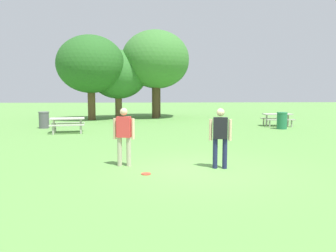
{
  "coord_description": "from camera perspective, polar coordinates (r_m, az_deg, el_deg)",
  "views": [
    {
      "loc": [
        -1.42,
        -8.73,
        2.07
      ],
      "look_at": [
        -0.77,
        1.85,
        1.0
      ],
      "focal_mm": 35.69,
      "sensor_mm": 36.0,
      "label": 1
    }
  ],
  "objects": [
    {
      "name": "picnic_table_near",
      "position": [
        17.88,
        -16.8,
        0.68
      ],
      "size": [
        1.92,
        1.7,
        0.77
      ],
      "color": "beige",
      "rests_on": "ground"
    },
    {
      "name": "picnic_table_far",
      "position": [
        21.58,
        18.18,
        1.47
      ],
      "size": [
        1.75,
        1.48,
        0.77
      ],
      "color": "#B2ADA3",
      "rests_on": "ground"
    },
    {
      "name": "trash_can_beside_table",
      "position": [
        20.6,
        -20.42,
        0.98
      ],
      "size": [
        0.59,
        0.59,
        0.96
      ],
      "color": "#515156",
      "rests_on": "ground"
    },
    {
      "name": "person_thrower",
      "position": [
        9.13,
        8.91,
        -1.4
      ],
      "size": [
        0.6,
        0.28,
        1.64
      ],
      "color": "#1E234C",
      "rests_on": "ground"
    },
    {
      "name": "tree_slender_mid",
      "position": [
        28.49,
        -1.89,
        10.94
      ],
      "size": [
        5.35,
        5.35,
        6.94
      ],
      "color": "#4C3823",
      "rests_on": "ground"
    },
    {
      "name": "ground_plane",
      "position": [
        9.08,
        5.61,
        -7.43
      ],
      "size": [
        120.0,
        120.0,
        0.0
      ],
      "primitive_type": "plane",
      "color": "#609947"
    },
    {
      "name": "frisbee",
      "position": [
        8.56,
        -3.77,
        -8.16
      ],
      "size": [
        0.25,
        0.25,
        0.03
      ],
      "primitive_type": "cylinder",
      "color": "#E04733",
      "rests_on": "ground"
    },
    {
      "name": "trash_can_further_along",
      "position": [
        19.97,
        18.89,
        0.89
      ],
      "size": [
        0.59,
        0.59,
        0.96
      ],
      "color": "#237047",
      "rests_on": "ground"
    },
    {
      "name": "tree_broad_center",
      "position": [
        27.11,
        -8.51,
        8.67
      ],
      "size": [
        4.54,
        4.54,
        5.43
      ],
      "color": "brown",
      "rests_on": "ground"
    },
    {
      "name": "person_catcher",
      "position": [
        9.4,
        -7.54,
        -1.18
      ],
      "size": [
        0.6,
        0.28,
        1.64
      ],
      "color": "#B7AD93",
      "rests_on": "ground"
    },
    {
      "name": "tree_tall_left",
      "position": [
        25.87,
        -13.07,
        10.2
      ],
      "size": [
        5.03,
        5.03,
        6.3
      ],
      "color": "brown",
      "rests_on": "ground"
    },
    {
      "name": "tree_far_right",
      "position": [
        27.02,
        -2.17,
        11.29
      ],
      "size": [
        5.34,
        5.34,
        6.97
      ],
      "color": "#4C3823",
      "rests_on": "ground"
    }
  ]
}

